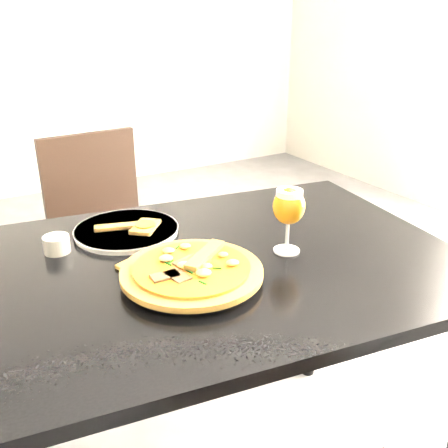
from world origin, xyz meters
TOP-DOWN VIEW (x-y plane):
  - dining_table at (0.02, 0.07)m, footprint 1.30×0.96m
  - chair_far at (0.05, 0.92)m, footprint 0.42×0.42m
  - plate_main at (-0.03, 0.02)m, footprint 0.28×0.28m
  - pizza at (-0.04, -0.00)m, footprint 0.30×0.30m
  - plate_second at (-0.07, 0.31)m, footprint 0.31×0.31m
  - crust_scraps at (-0.05, 0.29)m, footprint 0.17×0.12m
  - loose_crust at (-0.11, 0.14)m, footprint 0.11×0.06m
  - sauce_cup at (-0.26, 0.28)m, footprint 0.06×0.06m
  - beer_glass at (0.22, 0.01)m, footprint 0.08×0.08m

SIDE VIEW (x-z plane):
  - chair_far at x=0.05m, z-range 0.04..0.90m
  - dining_table at x=0.02m, z-range 0.28..1.03m
  - loose_crust at x=-0.11m, z-range 0.75..0.76m
  - plate_second at x=-0.07m, z-range 0.75..0.76m
  - plate_main at x=-0.03m, z-range 0.75..0.76m
  - crust_scraps at x=-0.05m, z-range 0.76..0.78m
  - sauce_cup at x=-0.26m, z-range 0.75..0.79m
  - pizza at x=-0.04m, z-range 0.76..0.79m
  - beer_glass at x=0.22m, z-range 0.79..0.94m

